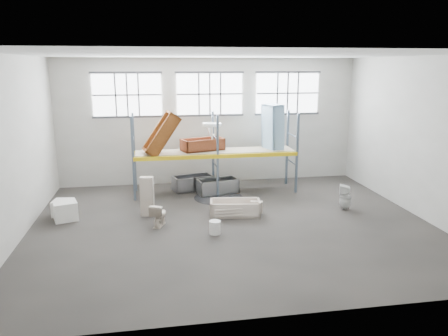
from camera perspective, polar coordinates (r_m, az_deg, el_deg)
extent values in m
cube|color=#443E39|center=(13.19, 1.08, -7.65)|extent=(12.00, 10.00, 0.10)
cube|color=silver|center=(12.30, 1.19, 15.08)|extent=(12.00, 10.00, 0.10)
cube|color=#A8A69C|center=(17.43, -1.94, 6.22)|extent=(12.00, 0.10, 5.00)
cube|color=#A7A49B|center=(7.72, 8.05, -3.29)|extent=(12.00, 0.10, 5.00)
cube|color=#B2AFA4|center=(12.86, -26.43, 2.18)|extent=(0.10, 10.00, 5.00)
cube|color=#ABA89F|center=(14.84, 24.81, 3.69)|extent=(0.10, 10.00, 5.00)
cube|color=white|center=(17.09, -12.76, 9.46)|extent=(2.60, 0.04, 1.60)
cube|color=white|center=(17.22, -1.92, 9.81)|extent=(2.60, 0.04, 1.60)
cube|color=white|center=(17.92, 8.43, 9.82)|extent=(2.60, 0.04, 1.60)
cube|color=slate|center=(15.35, -12.00, 1.14)|extent=(0.08, 0.08, 3.00)
cube|color=slate|center=(16.52, -11.84, 2.02)|extent=(0.08, 0.08, 3.00)
cube|color=slate|center=(15.50, -0.85, 1.56)|extent=(0.08, 0.08, 3.00)
cube|color=slate|center=(16.66, -1.48, 2.40)|extent=(0.08, 0.08, 3.00)
cube|color=slate|center=(16.21, 9.69, 1.90)|extent=(0.08, 0.08, 3.00)
cube|color=slate|center=(17.33, 8.41, 2.69)|extent=(0.08, 0.08, 3.00)
cube|color=yellow|center=(15.50, -0.85, 1.56)|extent=(6.00, 0.10, 0.14)
cube|color=yellow|center=(16.66, -1.48, 2.40)|extent=(6.00, 0.10, 0.14)
cube|color=gray|center=(16.06, -1.18, 2.27)|extent=(5.90, 1.10, 0.03)
cylinder|color=black|center=(15.69, -0.72, -3.95)|extent=(1.80, 1.80, 0.00)
cube|color=beige|center=(13.86, 4.35, -5.17)|extent=(0.42, 0.28, 0.37)
imported|color=beige|center=(13.73, 2.49, -5.86)|extent=(0.50, 0.50, 0.14)
imported|color=beige|center=(13.08, -8.65, -6.14)|extent=(0.62, 0.78, 0.70)
cube|color=beige|center=(13.92, -10.18, -3.73)|extent=(0.45, 0.34, 1.28)
imported|color=white|center=(14.88, 15.83, -3.74)|extent=(0.51, 0.50, 0.86)
imported|color=white|center=(15.80, -1.60, 3.98)|extent=(0.84, 0.75, 0.61)
cylinder|color=white|center=(12.38, -1.21, -7.90)|extent=(0.39, 0.39, 0.39)
cube|color=white|center=(14.28, -20.33, -5.39)|extent=(0.83, 0.76, 0.59)
cube|color=silver|center=(14.79, -20.61, -4.95)|extent=(0.66, 0.66, 0.50)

